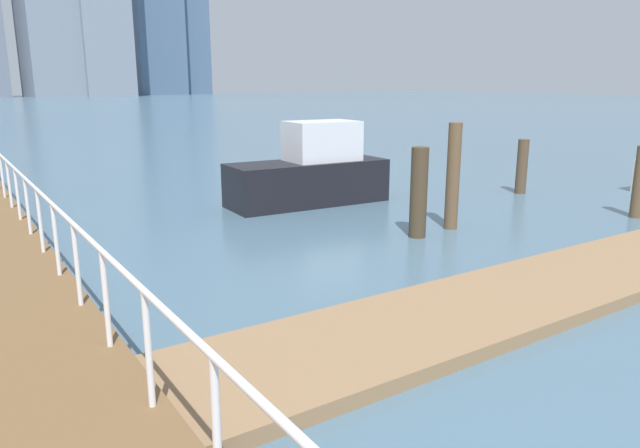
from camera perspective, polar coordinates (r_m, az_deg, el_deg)
name	(u,v)px	position (r m, az deg, el deg)	size (l,w,h in m)	color
ground_plane	(113,187)	(19.05, -19.60, 3.44)	(300.00, 300.00, 0.00)	slate
floating_dock	(539,290)	(9.37, 20.61, -6.08)	(12.69, 2.00, 0.18)	#93704C
boardwalk_railing	(75,242)	(7.73, -22.87, -1.62)	(0.06, 28.26, 1.08)	white
dock_piling_0	(640,182)	(15.62, 28.82, 3.61)	(0.30, 0.30, 1.70)	brown
dock_piling_3	(453,177)	(12.89, 12.88, 4.54)	(0.29, 0.29, 2.30)	brown
dock_piling_4	(419,193)	(12.07, 9.63, 3.03)	(0.35, 0.35, 1.86)	#473826
dock_piling_5	(522,167)	(17.76, 19.15, 5.33)	(0.31, 0.31, 1.56)	brown
moored_boat_2	(311,173)	(15.35, -0.88, 5.04)	(4.30, 1.72, 2.15)	black
skyline_tower_7	(184,3)	(180.10, -13.15, 20.32)	(11.58, 7.71, 50.30)	slate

